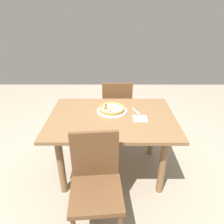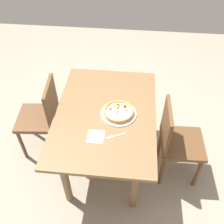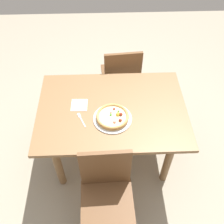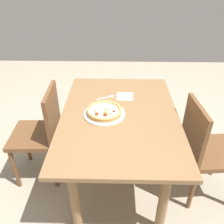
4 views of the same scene
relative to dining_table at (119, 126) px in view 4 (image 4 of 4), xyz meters
The scene contains 8 objects.
ground_plane 0.61m from the dining_table, ahead, with size 6.00×6.00×0.00m, color #9E937F.
dining_table is the anchor object (origin of this frame).
chair_near 0.68m from the dining_table, 95.51° to the right, with size 0.41×0.41×0.89m.
chair_far 0.69m from the dining_table, 79.57° to the left, with size 0.43×0.43×0.89m.
plate 0.17m from the dining_table, 91.88° to the right, with size 0.32×0.32×0.01m, color silver.
pizza 0.18m from the dining_table, 91.10° to the right, with size 0.27×0.27×0.05m.
fork 0.31m from the dining_table, 157.49° to the right, with size 0.08×0.16×0.00m.
napkin 0.31m from the dining_table, behind, with size 0.14×0.14×0.00m, color white.
Camera 4 is at (1.52, -0.03, 1.74)m, focal length 37.57 mm.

